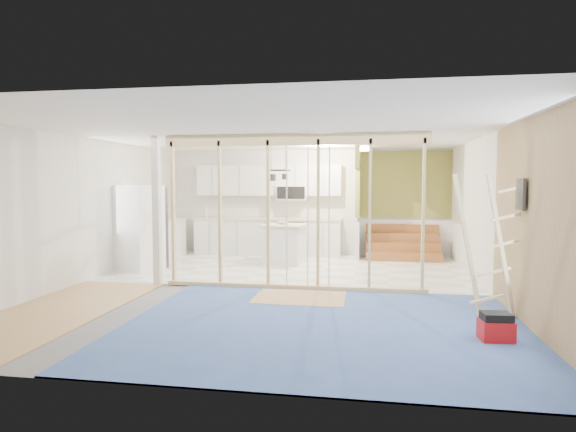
% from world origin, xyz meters
% --- Properties ---
extents(room, '(7.01, 8.01, 2.61)m').
position_xyz_m(room, '(0.00, 0.00, 1.30)').
color(room, slate).
rests_on(room, ground).
extents(floor_overlays, '(7.00, 8.00, 0.03)m').
position_xyz_m(floor_overlays, '(0.07, 0.06, 0.01)').
color(floor_overlays, white).
rests_on(floor_overlays, room).
extents(stud_frame, '(4.66, 0.14, 2.60)m').
position_xyz_m(stud_frame, '(-0.22, -0.00, 1.58)').
color(stud_frame, '#DEC687').
rests_on(stud_frame, room).
extents(base_cabinets, '(4.45, 2.24, 0.93)m').
position_xyz_m(base_cabinets, '(-1.61, 3.36, 0.47)').
color(base_cabinets, silver).
rests_on(base_cabinets, room).
extents(upper_cabinets, '(3.60, 0.41, 0.85)m').
position_xyz_m(upper_cabinets, '(-0.84, 3.82, 1.82)').
color(upper_cabinets, silver).
rests_on(upper_cabinets, room).
extents(green_partition, '(2.25, 1.51, 2.60)m').
position_xyz_m(green_partition, '(2.04, 3.66, 0.94)').
color(green_partition, olive).
rests_on(green_partition, room).
extents(pot_rack, '(0.52, 0.52, 0.72)m').
position_xyz_m(pot_rack, '(-0.31, 1.89, 2.00)').
color(pot_rack, black).
rests_on(pot_rack, room).
extents(sheathing_panel, '(0.02, 4.00, 2.60)m').
position_xyz_m(sheathing_panel, '(3.48, -2.00, 1.30)').
color(sheathing_panel, tan).
rests_on(sheathing_panel, room).
extents(electrical_panel, '(0.04, 0.30, 0.40)m').
position_xyz_m(electrical_panel, '(3.43, -1.40, 1.65)').
color(electrical_panel, '#3B3A40').
rests_on(electrical_panel, room).
extents(ceiling_light, '(0.32, 0.32, 0.08)m').
position_xyz_m(ceiling_light, '(1.40, 3.00, 2.54)').
color(ceiling_light, '#FFEABF').
rests_on(ceiling_light, room).
extents(fridge, '(0.96, 0.93, 1.74)m').
position_xyz_m(fridge, '(-3.05, 1.23, 0.87)').
color(fridge, white).
rests_on(fridge, room).
extents(island, '(0.99, 0.99, 0.88)m').
position_xyz_m(island, '(-0.27, 2.51, 0.44)').
color(island, white).
rests_on(island, room).
extents(bowl, '(0.28, 0.28, 0.06)m').
position_xyz_m(bowl, '(-0.31, 2.54, 0.91)').
color(bowl, beige).
rests_on(bowl, island).
extents(soap_bottle_a, '(0.14, 0.14, 0.29)m').
position_xyz_m(soap_bottle_a, '(-2.50, 3.75, 1.07)').
color(soap_bottle_a, silver).
rests_on(soap_bottle_a, base_cabinets).
extents(soap_bottle_b, '(0.10, 0.10, 0.21)m').
position_xyz_m(soap_bottle_b, '(-0.82, 3.74, 1.04)').
color(soap_bottle_b, white).
rests_on(soap_bottle_b, base_cabinets).
extents(toolbox, '(0.38, 0.30, 0.34)m').
position_xyz_m(toolbox, '(2.96, -2.25, 0.16)').
color(toolbox, '#B01013').
rests_on(toolbox, room).
extents(ladder, '(1.02, 0.15, 1.90)m').
position_xyz_m(ladder, '(3.09, -1.28, 0.97)').
color(ladder, beige).
rests_on(ladder, room).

